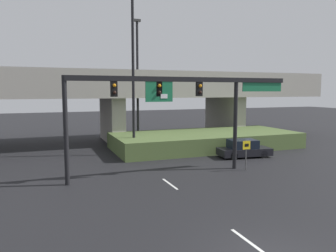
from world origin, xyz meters
TOP-DOWN VIEW (x-y plane):
  - lane_markings at (0.00, 13.32)m, footprint 0.14×26.85m
  - signal_gantry at (1.29, 11.26)m, footprint 15.63×0.44m
  - speed_limit_sign at (6.22, 10.48)m, footprint 0.60×0.11m
  - highway_light_pole_near at (2.03, 23.51)m, footprint 0.70×0.36m
  - highway_light_pole_far at (0.36, 18.89)m, footprint 0.70×0.36m
  - overpass_bridge at (0.00, 26.72)m, footprint 49.61×9.23m
  - grass_embankment at (7.81, 19.69)m, footprint 17.93×7.62m
  - parked_sedan_near_right at (8.74, 14.50)m, footprint 4.58×2.34m

SIDE VIEW (x-z plane):
  - lane_markings at x=0.00m, z-range 0.00..0.01m
  - parked_sedan_near_right at x=8.74m, z-range -0.06..1.42m
  - grass_embankment at x=7.81m, z-range 0.00..1.50m
  - speed_limit_sign at x=6.22m, z-range 0.33..2.49m
  - signal_gantry at x=1.29m, z-range 2.00..8.49m
  - overpass_bridge at x=0.00m, z-range 1.51..9.12m
  - highway_light_pole_near at x=2.03m, z-range 0.37..12.99m
  - highway_light_pole_far at x=0.36m, z-range 0.38..18.37m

